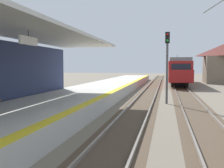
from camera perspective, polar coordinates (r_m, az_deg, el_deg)
station_platform at (r=15.57m, az=-11.21°, el=-4.57°), size 5.00×80.00×0.91m
track_pair_nearest_platform at (r=18.42m, az=6.62°, el=-4.48°), size 2.34×120.00×0.16m
track_pair_middle at (r=18.42m, az=17.24°, el=-4.63°), size 2.34×120.00×0.16m
approaching_train at (r=41.05m, az=14.39°, el=3.00°), size 2.93×19.60×4.76m
rail_signal_post at (r=19.11m, az=12.13°, el=5.21°), size 0.32×0.34×5.20m
distant_trackside_house at (r=45.35m, az=23.62°, el=4.33°), size 6.60×5.28×6.40m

